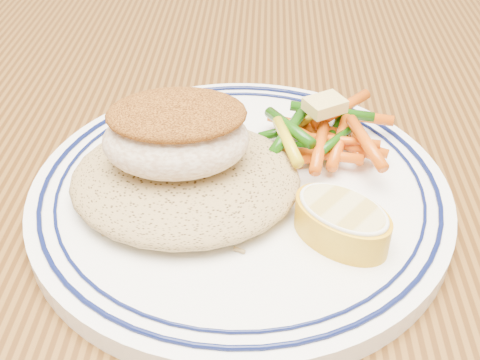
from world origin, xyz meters
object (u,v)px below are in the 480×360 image
at_px(vegetable_pile, 323,134).
at_px(lemon_wedge, 342,221).
at_px(rice_pilaf, 185,175).
at_px(fish_fillet, 176,133).
at_px(plate, 240,193).
at_px(dining_table, 247,341).

distance_m(vegetable_pile, lemon_wedge, 0.09).
xyz_separation_m(rice_pilaf, fish_fillet, (-0.00, 0.00, 0.03)).
bearing_deg(plate, fish_fillet, -171.29).
xyz_separation_m(fish_fillet, vegetable_pile, (0.09, 0.05, -0.03)).
bearing_deg(rice_pilaf, vegetable_pile, 28.80).
height_order(vegetable_pile, lemon_wedge, vegetable_pile).
xyz_separation_m(fish_fillet, lemon_wedge, (0.10, -0.04, -0.03)).
relative_size(dining_table, lemon_wedge, 19.22).
distance_m(dining_table, lemon_wedge, 0.14).
bearing_deg(lemon_wedge, dining_table, 171.10).
height_order(fish_fillet, vegetable_pile, fish_fillet).
distance_m(dining_table, vegetable_pile, 0.16).
xyz_separation_m(plate, vegetable_pile, (0.06, 0.04, 0.02)).
bearing_deg(fish_fillet, rice_pilaf, -20.57).
bearing_deg(rice_pilaf, fish_fillet, 159.43).
distance_m(plate, vegetable_pile, 0.07).
xyz_separation_m(vegetable_pile, lemon_wedge, (0.00, -0.09, -0.00)).
height_order(rice_pilaf, vegetable_pile, same).
distance_m(dining_table, fish_fillet, 0.16).
distance_m(plate, rice_pilaf, 0.04).
height_order(dining_table, vegetable_pile, vegetable_pile).
distance_m(dining_table, plate, 0.11).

